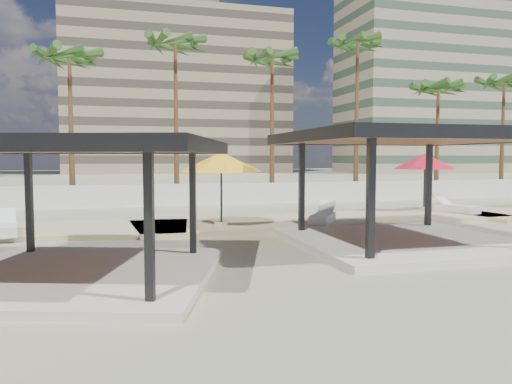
# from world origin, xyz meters

# --- Properties ---
(ground) EXTENTS (200.00, 200.00, 0.00)m
(ground) POSITION_xyz_m (0.00, 0.00, 0.00)
(ground) COLOR tan
(ground) RESTS_ON ground
(promenade) EXTENTS (44.45, 7.97, 0.24)m
(promenade) POSITION_xyz_m (2.00, 7.67, 0.06)
(promenade) COLOR #C6B284
(promenade) RESTS_ON ground
(boundary_wall) EXTENTS (56.00, 0.30, 1.20)m
(boundary_wall) POSITION_xyz_m (0.00, 16.00, 0.60)
(boundary_wall) COLOR silver
(boundary_wall) RESTS_ON ground
(building_mid) EXTENTS (38.00, 16.00, 30.40)m
(building_mid) POSITION_xyz_m (4.00, 78.00, 14.27)
(building_mid) COLOR #847259
(building_mid) RESTS_ON ground
(building_east) EXTENTS (32.00, 15.00, 36.40)m
(building_east) POSITION_xyz_m (48.00, 66.00, 17.27)
(building_east) COLOR gray
(building_east) RESTS_ON ground
(pavilion_central) EXTENTS (6.95, 6.95, 3.48)m
(pavilion_central) POSITION_xyz_m (2.00, 1.47, 2.08)
(pavilion_central) COLOR beige
(pavilion_central) RESTS_ON ground
(pavilion_west) EXTENTS (7.69, 7.69, 3.09)m
(pavilion_west) POSITION_xyz_m (-7.40, -0.40, 1.84)
(pavilion_west) COLOR beige
(pavilion_west) RESTS_ON ground
(umbrella_b) EXTENTS (3.17, 3.17, 2.72)m
(umbrella_b) POSITION_xyz_m (-2.84, 5.98, 2.52)
(umbrella_b) COLOR beige
(umbrella_b) RESTS_ON promenade
(umbrella_c) EXTENTS (3.88, 3.88, 2.69)m
(umbrella_c) POSITION_xyz_m (7.73, 8.91, 2.49)
(umbrella_c) COLOR beige
(umbrella_c) RESTS_ON promenade
(lounger_a) EXTENTS (1.02, 2.13, 0.77)m
(lounger_a) POSITION_xyz_m (-10.10, 5.85, 0.37)
(lounger_a) COLOR white
(lounger_a) RESTS_ON promenade
(lounger_b) EXTENTS (1.71, 2.06, 0.78)m
(lounger_b) POSITION_xyz_m (1.15, 5.84, 0.37)
(lounger_b) COLOR white
(lounger_b) RESTS_ON promenade
(lounger_c) EXTENTS (1.35, 2.25, 0.81)m
(lounger_c) POSITION_xyz_m (8.40, 7.45, 0.38)
(lounger_c) COLOR white
(lounger_c) RESTS_ON promenade
(palm_c) EXTENTS (3.00, 3.00, 9.14)m
(palm_c) POSITION_xyz_m (-9.00, 18.10, 7.99)
(palm_c) COLOR brown
(palm_c) RESTS_ON ground
(palm_d) EXTENTS (3.00, 3.00, 10.44)m
(palm_d) POSITION_xyz_m (-3.00, 18.90, 9.21)
(palm_d) COLOR brown
(palm_d) RESTS_ON ground
(palm_e) EXTENTS (3.00, 3.00, 9.73)m
(palm_e) POSITION_xyz_m (3.00, 18.40, 8.54)
(palm_e) COLOR brown
(palm_e) RESTS_ON ground
(palm_f) EXTENTS (3.00, 3.00, 11.06)m
(palm_f) POSITION_xyz_m (9.00, 18.60, 9.78)
(palm_f) COLOR brown
(palm_f) RESTS_ON ground
(palm_g) EXTENTS (3.00, 3.00, 8.29)m
(palm_g) POSITION_xyz_m (15.00, 18.20, 7.19)
(palm_g) COLOR brown
(palm_g) RESTS_ON ground
(palm_h) EXTENTS (3.00, 3.00, 9.05)m
(palm_h) POSITION_xyz_m (21.00, 18.80, 7.90)
(palm_h) COLOR brown
(palm_h) RESTS_ON ground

